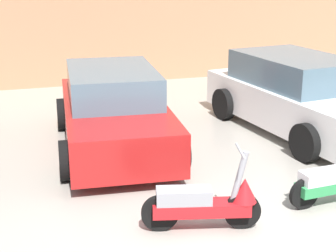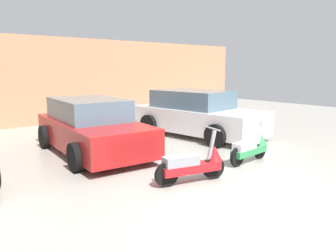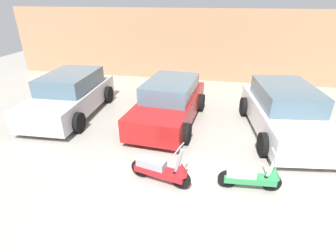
{
  "view_description": "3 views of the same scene",
  "coord_description": "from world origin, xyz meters",
  "px_view_note": "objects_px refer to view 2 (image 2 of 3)",
  "views": [
    {
      "loc": [
        -2.36,
        -4.81,
        3.09
      ],
      "look_at": [
        -0.27,
        2.03,
        0.81
      ],
      "focal_mm": 55.0,
      "sensor_mm": 36.0,
      "label": 1
    },
    {
      "loc": [
        -4.36,
        -3.86,
        2.1
      ],
      "look_at": [
        0.21,
        1.76,
        0.82
      ],
      "focal_mm": 35.0,
      "sensor_mm": 36.0,
      "label": 2
    },
    {
      "loc": [
        0.75,
        -4.22,
        3.8
      ],
      "look_at": [
        -0.43,
        1.71,
        0.76
      ],
      "focal_mm": 28.0,
      "sensor_mm": 36.0,
      "label": 3
    }
  ],
  "objects_px": {
    "scooter_front_left": "(194,164)",
    "car_rear_center": "(92,127)",
    "car_rear_right": "(197,114)",
    "scooter_front_right": "(251,148)"
  },
  "relations": [
    {
      "from": "car_rear_right",
      "to": "scooter_front_right",
      "type": "bearing_deg",
      "value": -28.66
    },
    {
      "from": "scooter_front_left",
      "to": "car_rear_center",
      "type": "height_order",
      "value": "car_rear_center"
    },
    {
      "from": "scooter_front_left",
      "to": "car_rear_right",
      "type": "height_order",
      "value": "car_rear_right"
    },
    {
      "from": "scooter_front_left",
      "to": "car_rear_center",
      "type": "xyz_separation_m",
      "value": [
        -0.47,
        3.22,
        0.29
      ]
    },
    {
      "from": "scooter_front_left",
      "to": "car_rear_right",
      "type": "distance_m",
      "value": 4.37
    },
    {
      "from": "car_rear_right",
      "to": "car_rear_center",
      "type": "bearing_deg",
      "value": -99.6
    },
    {
      "from": "scooter_front_left",
      "to": "car_rear_right",
      "type": "bearing_deg",
      "value": 58.88
    },
    {
      "from": "scooter_front_left",
      "to": "car_rear_center",
      "type": "relative_size",
      "value": 0.35
    },
    {
      "from": "scooter_front_right",
      "to": "car_rear_right",
      "type": "bearing_deg",
      "value": 64.8
    },
    {
      "from": "car_rear_center",
      "to": "car_rear_right",
      "type": "xyz_separation_m",
      "value": [
        3.54,
        -0.12,
        0.03
      ]
    }
  ]
}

